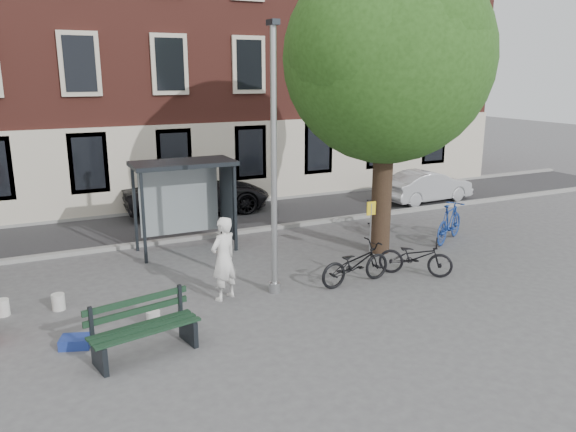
% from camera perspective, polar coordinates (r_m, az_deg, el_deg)
% --- Properties ---
extents(ground, '(90.00, 90.00, 0.00)m').
position_cam_1_polar(ground, '(13.37, -1.36, -7.71)').
color(ground, '#4C4C4F').
rests_on(ground, ground).
extents(road, '(40.00, 4.00, 0.01)m').
position_cam_1_polar(road, '(19.65, -9.78, -0.64)').
color(road, '#28282B').
rests_on(road, ground).
extents(curb_near, '(40.00, 0.25, 0.12)m').
position_cam_1_polar(curb_near, '(17.79, -8.00, -1.98)').
color(curb_near, gray).
rests_on(curb_near, ground).
extents(curb_far, '(40.00, 0.25, 0.12)m').
position_cam_1_polar(curb_far, '(21.51, -11.26, 0.75)').
color(curb_far, gray).
rests_on(curb_far, ground).
extents(building_row, '(30.00, 8.00, 14.00)m').
position_cam_1_polar(building_row, '(24.91, -14.53, 18.50)').
color(building_row, brown).
rests_on(building_row, ground).
extents(lamppost, '(0.28, 0.35, 6.11)m').
position_cam_1_polar(lamppost, '(12.59, -1.44, 4.10)').
color(lamppost, '#9EA0A3').
rests_on(lamppost, ground).
extents(tree_right, '(5.76, 5.60, 8.20)m').
position_cam_1_polar(tree_right, '(15.61, 10.41, 16.31)').
color(tree_right, black).
rests_on(tree_right, ground).
extents(bus_shelter, '(2.85, 1.45, 2.62)m').
position_cam_1_polar(bus_shelter, '(16.34, -9.30, 3.22)').
color(bus_shelter, '#1E2328').
rests_on(bus_shelter, ground).
extents(painter, '(0.84, 0.72, 1.93)m').
position_cam_1_polar(painter, '(12.73, -6.56, -4.33)').
color(painter, white).
rests_on(painter, ground).
extents(bench, '(2.08, 1.03, 1.03)m').
position_cam_1_polar(bench, '(10.75, -14.44, -11.20)').
color(bench, '#1E2328').
rests_on(bench, ground).
extents(bike_a, '(2.02, 0.85, 1.03)m').
position_cam_1_polar(bike_a, '(13.79, 6.86, -4.82)').
color(bike_a, black).
rests_on(bike_a, ground).
extents(bike_b, '(2.02, 1.49, 1.21)m').
position_cam_1_polar(bike_b, '(17.77, 16.09, -0.61)').
color(bike_b, navy).
rests_on(bike_b, ground).
extents(bike_c, '(1.81, 1.71, 0.97)m').
position_cam_1_polar(bike_c, '(14.64, 12.83, -4.07)').
color(bike_c, black).
rests_on(bike_c, ground).
extents(bike_d, '(1.19, 1.74, 1.02)m').
position_cam_1_polar(bike_d, '(18.44, 8.83, 0.03)').
color(bike_d, black).
rests_on(bike_d, ground).
extents(car_dark, '(5.47, 2.79, 1.48)m').
position_cam_1_polar(car_dark, '(20.96, -9.21, 2.40)').
color(car_dark, black).
rests_on(car_dark, ground).
extents(car_silver, '(3.90, 1.59, 1.26)m').
position_cam_1_polar(car_silver, '(23.07, 13.96, 2.97)').
color(car_silver, '#AEB0B6').
rests_on(car_silver, ground).
extents(blue_crate, '(0.65, 0.56, 0.20)m').
position_cam_1_polar(blue_crate, '(11.56, -20.77, -11.87)').
color(blue_crate, navy).
rests_on(blue_crate, ground).
extents(bucket_a, '(0.36, 0.36, 0.36)m').
position_cam_1_polar(bucket_a, '(13.52, -27.01, -8.29)').
color(bucket_a, silver).
rests_on(bucket_a, ground).
extents(bucket_b, '(0.29, 0.29, 0.36)m').
position_cam_1_polar(bucket_b, '(13.34, -22.30, -8.07)').
color(bucket_b, silver).
rests_on(bucket_b, ground).
extents(bucket_c, '(0.36, 0.36, 0.36)m').
position_cam_1_polar(bucket_c, '(11.86, -13.49, -10.19)').
color(bucket_c, silver).
rests_on(bucket_c, ground).
extents(notice_sign, '(0.28, 0.04, 1.65)m').
position_cam_1_polar(notice_sign, '(15.42, 8.41, -0.37)').
color(notice_sign, '#9EA0A3').
rests_on(notice_sign, ground).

